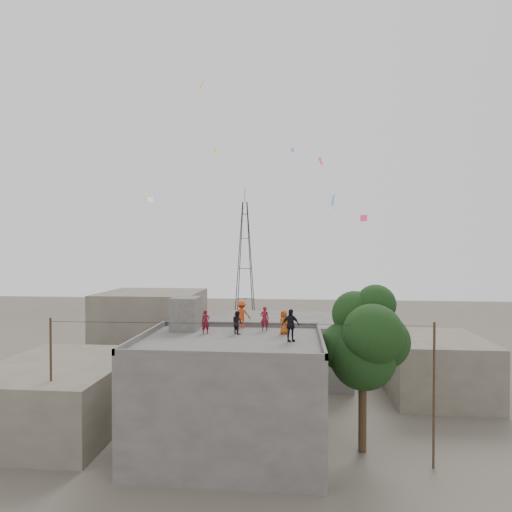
{
  "coord_description": "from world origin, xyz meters",
  "views": [
    {
      "loc": [
        3.56,
        -23.12,
        11.11
      ],
      "look_at": [
        1.13,
        2.92,
        10.64
      ],
      "focal_mm": 30.0,
      "sensor_mm": 36.0,
      "label": 1
    }
  ],
  "objects": [
    {
      "name": "neighbor_north",
      "position": [
        2.0,
        14.0,
        2.5
      ],
      "size": [
        12.0,
        9.0,
        5.0
      ],
      "primitive_type": "cube",
      "color": "#4D4B48",
      "rests_on": "ground"
    },
    {
      "name": "main_building",
      "position": [
        0.0,
        0.0,
        3.05
      ],
      "size": [
        10.0,
        8.0,
        6.1
      ],
      "color": "#4D4B48",
      "rests_on": "ground"
    },
    {
      "name": "neighbor_northwest",
      "position": [
        -10.0,
        16.0,
        3.5
      ],
      "size": [
        9.0,
        8.0,
        7.0
      ],
      "primitive_type": "cube",
      "color": "#5C5549",
      "rests_on": "ground"
    },
    {
      "name": "person_red_child",
      "position": [
        -1.71,
        1.47,
        6.79
      ],
      "size": [
        0.59,
        0.52,
        1.37
      ],
      "primitive_type": "imported",
      "rotation": [
        0.0,
        0.0,
        0.46
      ],
      "color": "maroon",
      "rests_on": "main_building"
    },
    {
      "name": "person_dark_child",
      "position": [
        0.15,
        1.56,
        6.77
      ],
      "size": [
        0.82,
        0.82,
        1.34
      ],
      "primitive_type": "imported",
      "rotation": [
        0.0,
        0.0,
        2.35
      ],
      "color": "black",
      "rests_on": "main_building"
    },
    {
      "name": "person_orange_child",
      "position": [
        2.87,
        1.74,
        6.8
      ],
      "size": [
        0.8,
        0.79,
        1.39
      ],
      "primitive_type": "imported",
      "rotation": [
        0.0,
        0.0,
        -0.77
      ],
      "color": "#A84813",
      "rests_on": "main_building"
    },
    {
      "name": "neighbor_east",
      "position": [
        14.0,
        10.0,
        2.2
      ],
      "size": [
        7.0,
        8.0,
        4.4
      ],
      "primitive_type": "cube",
      "color": "#5C5549",
      "rests_on": "ground"
    },
    {
      "name": "person_dark_adult",
      "position": [
        3.27,
        -0.17,
        6.97
      ],
      "size": [
        1.11,
        0.79,
        1.75
      ],
      "primitive_type": "imported",
      "rotation": [
        0.0,
        0.0,
        0.4
      ],
      "color": "black",
      "rests_on": "main_building"
    },
    {
      "name": "transmission_tower",
      "position": [
        -4.0,
        40.0,
        9.07
      ],
      "size": [
        2.97,
        2.97,
        20.01
      ],
      "color": "black",
      "rests_on": "ground"
    },
    {
      "name": "tree",
      "position": [
        7.37,
        0.6,
        6.1
      ],
      "size": [
        4.9,
        4.6,
        9.1
      ],
      "color": "black",
      "rests_on": "ground"
    },
    {
      "name": "person_red_adult",
      "position": [
        1.67,
        2.76,
        6.83
      ],
      "size": [
        0.54,
        0.37,
        1.46
      ],
      "primitive_type": "imported",
      "rotation": [
        0.0,
        0.0,
        3.11
      ],
      "color": "maroon",
      "rests_on": "main_building"
    },
    {
      "name": "ground",
      "position": [
        0.0,
        0.0,
        0.0
      ],
      "size": [
        140.0,
        140.0,
        0.0
      ],
      "primitive_type": "plane",
      "color": "#4F4A41",
      "rests_on": "ground"
    },
    {
      "name": "parapet",
      "position": [
        0.0,
        0.0,
        6.25
      ],
      "size": [
        10.0,
        8.0,
        0.3
      ],
      "color": "#4D4B48",
      "rests_on": "main_building"
    },
    {
      "name": "stair_head_box",
      "position": [
        -3.2,
        2.6,
        7.1
      ],
      "size": [
        1.6,
        1.8,
        2.0
      ],
      "primitive_type": "cube",
      "color": "#4D4B48",
      "rests_on": "main_building"
    },
    {
      "name": "kites",
      "position": [
        1.43,
        7.3,
        16.08
      ],
      "size": [
        16.62,
        17.14,
        11.88
      ],
      "color": "orange",
      "rests_on": "ground"
    },
    {
      "name": "utility_line",
      "position": [
        0.5,
        -1.25,
        3.83
      ],
      "size": [
        20.12,
        0.62,
        7.4
      ],
      "color": "black",
      "rests_on": "ground"
    },
    {
      "name": "person_orange_adult",
      "position": [
        0.18,
        3.4,
        6.96
      ],
      "size": [
        1.12,
        0.66,
        1.72
      ],
      "primitive_type": "imported",
      "rotation": [
        0.0,
        0.0,
        -3.13
      ],
      "color": "#C33D16",
      "rests_on": "main_building"
    },
    {
      "name": "neighbor_west",
      "position": [
        -11.0,
        2.0,
        2.0
      ],
      "size": [
        8.0,
        10.0,
        4.0
      ],
      "primitive_type": "cube",
      "color": "#5C5549",
      "rests_on": "ground"
    }
  ]
}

